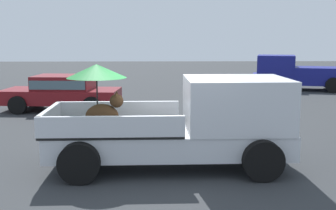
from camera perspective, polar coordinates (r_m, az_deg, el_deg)
The scene contains 4 objects.
ground_plane at distance 9.12m, azimuth 0.21°, elevation -8.32°, with size 80.00×80.00×0.00m, color #2D3033.
pickup_truck_main at distance 8.91m, azimuth 2.89°, elevation -2.34°, with size 5.08×2.31×2.20m.
pickup_truck_red at distance 23.28m, azimuth 16.80°, elevation 4.16°, with size 5.11×3.17×1.80m.
parked_sedan_near at distance 16.37m, azimuth -14.06°, elevation 1.86°, with size 4.43×2.25×1.33m.
Camera 1 is at (-0.27, -8.70, 2.74)m, focal length 45.07 mm.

